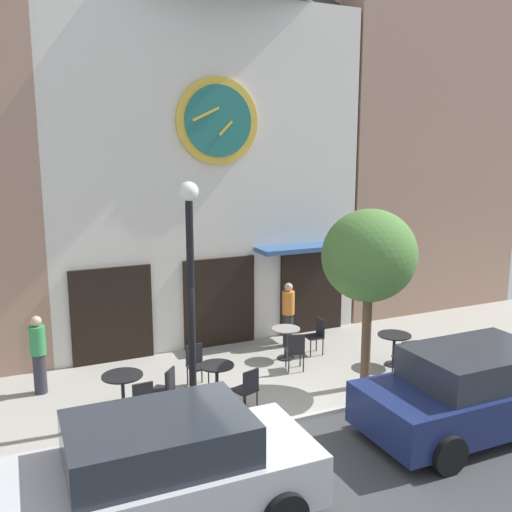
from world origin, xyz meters
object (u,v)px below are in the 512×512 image
object	(u,v)px
cafe_table_leftmost	(123,384)
cafe_chair_facing_wall	(142,400)
cafe_table_center_left	(217,375)
cafe_chair_left_end	(166,387)
street_lamp	(191,300)
cafe_table_near_door	(286,337)
cafe_chair_near_lamp	(296,349)
pedestrian_orange	(288,314)
cafe_chair_right_end	(406,356)
cafe_chair_by_entrance	(317,333)
cafe_chair_mid_row	(247,387)
parked_car_silver	(160,473)
cafe_chair_facing_street	(196,362)
street_tree	(369,256)
parked_car_navy	(475,390)
pedestrian_green	(38,354)
cafe_table_rightmost	(394,342)

from	to	relation	value
cafe_table_leftmost	cafe_chair_facing_wall	bearing A→B (deg)	-78.84
cafe_table_center_left	cafe_chair_left_end	world-z (taller)	cafe_chair_left_end
street_lamp	cafe_table_leftmost	xyz separation A→B (m)	(-1.19, 0.73, -1.72)
cafe_table_near_door	cafe_chair_near_lamp	size ratio (longest dim) A/B	0.85
cafe_table_leftmost	pedestrian_orange	size ratio (longest dim) A/B	0.48
street_lamp	cafe_chair_left_end	bearing A→B (deg)	151.99
cafe_chair_right_end	cafe_chair_by_entrance	size ratio (longest dim) A/B	1.00
cafe_table_near_door	cafe_chair_mid_row	bearing A→B (deg)	-131.79
parked_car_silver	cafe_table_near_door	bearing A→B (deg)	47.20
cafe_chair_by_entrance	cafe_chair_near_lamp	xyz separation A→B (m)	(-1.01, -0.76, 0.00)
cafe_table_center_left	cafe_table_near_door	xyz separation A→B (m)	(2.32, 1.42, 0.01)
cafe_chair_facing_street	parked_car_silver	distance (m)	4.56
cafe_table_center_left	cafe_chair_facing_street	bearing A→B (deg)	101.14
cafe_table_near_door	cafe_chair_mid_row	distance (m)	3.01
cafe_chair_facing_street	cafe_table_leftmost	bearing A→B (deg)	-163.45
street_tree	cafe_chair_mid_row	xyz separation A→B (m)	(-2.79, -0.09, -2.32)
cafe_chair_facing_street	parked_car_navy	bearing A→B (deg)	-45.09
cafe_chair_near_lamp	parked_car_navy	world-z (taller)	parked_car_navy
cafe_chair_mid_row	cafe_chair_right_end	bearing A→B (deg)	0.92
cafe_chair_left_end	pedestrian_green	distance (m)	2.93
street_lamp	parked_car_silver	xyz separation A→B (m)	(-1.43, -2.92, -1.50)
cafe_chair_near_lamp	parked_car_navy	distance (m)	4.10
cafe_chair_facing_street	street_lamp	bearing A→B (deg)	-111.29
street_lamp	cafe_chair_facing_wall	size ratio (longest dim) A/B	4.95
cafe_table_near_door	pedestrian_green	xyz separation A→B (m)	(-5.56, 0.41, 0.32)
cafe_table_center_left	cafe_chair_by_entrance	distance (m)	3.47
cafe_chair_left_end	parked_car_navy	size ratio (longest dim) A/B	0.21
street_tree	cafe_table_center_left	world-z (taller)	street_tree
cafe_table_leftmost	cafe_table_center_left	world-z (taller)	cafe_table_center_left
cafe_chair_near_lamp	parked_car_silver	distance (m)	5.80
cafe_table_center_left	cafe_chair_left_end	distance (m)	1.12
cafe_table_rightmost	parked_car_navy	xyz separation A→B (m)	(-0.67, -3.12, 0.21)
cafe_chair_near_lamp	pedestrian_orange	size ratio (longest dim) A/B	0.54
street_lamp	street_tree	xyz separation A→B (m)	(3.75, -0.32, 0.58)
street_tree	cafe_table_leftmost	size ratio (longest dim) A/B	4.82
cafe_table_leftmost	pedestrian_green	size ratio (longest dim) A/B	0.48
cafe_chair_mid_row	cafe_chair_left_end	bearing A→B (deg)	154.90
cafe_chair_mid_row	parked_car_navy	world-z (taller)	parked_car_navy
street_lamp	cafe_chair_near_lamp	distance (m)	3.46
street_lamp	pedestrian_green	size ratio (longest dim) A/B	2.67
cafe_chair_left_end	cafe_chair_facing_street	bearing A→B (deg)	45.83
cafe_table_leftmost	cafe_table_center_left	xyz separation A→B (m)	(1.83, -0.33, -0.01)
cafe_table_leftmost	parked_car_silver	size ratio (longest dim) A/B	0.18
cafe_table_rightmost	cafe_chair_left_end	bearing A→B (deg)	-178.47
cafe_chair_near_lamp	cafe_chair_by_entrance	bearing A→B (deg)	36.94
street_tree	cafe_table_center_left	size ratio (longest dim) A/B	5.16
cafe_table_rightmost	cafe_chair_facing_street	world-z (taller)	cafe_chair_facing_street
cafe_chair_facing_wall	cafe_chair_near_lamp	world-z (taller)	same
cafe_chair_right_end	parked_car_silver	xyz separation A→B (m)	(-6.25, -2.56, 0.23)
cafe_table_leftmost	pedestrian_green	xyz separation A→B (m)	(-1.41, 1.50, 0.32)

